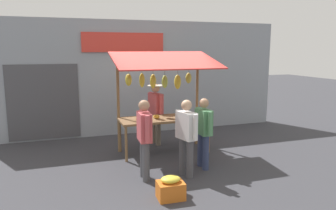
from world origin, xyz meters
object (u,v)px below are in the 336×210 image
object	(u,v)px
vendor_with_sunhat	(156,109)
shopper_with_ponytail	(186,133)
produce_crate_near	(171,188)
market_stall	(163,90)
shopper_with_shopping_bag	(204,129)
shopper_in_grey_tee	(144,134)

from	to	relation	value
vendor_with_sunhat	shopper_with_ponytail	distance (m)	2.37
vendor_with_sunhat	produce_crate_near	bearing A→B (deg)	-23.61
vendor_with_sunhat	shopper_with_ponytail	xyz separation A→B (m)	(0.07, 2.36, -0.07)
market_stall	produce_crate_near	bearing A→B (deg)	74.97
shopper_with_ponytail	shopper_with_shopping_bag	world-z (taller)	shopper_with_ponytail
market_stall	vendor_with_sunhat	size ratio (longest dim) A/B	1.52
shopper_with_ponytail	shopper_in_grey_tee	bearing A→B (deg)	68.43
produce_crate_near	shopper_in_grey_tee	bearing A→B (deg)	-78.50
vendor_with_sunhat	shopper_with_shopping_bag	bearing A→B (deg)	1.06
shopper_with_ponytail	market_stall	bearing A→B (deg)	-15.79
shopper_with_ponytail	vendor_with_sunhat	bearing A→B (deg)	-15.95
vendor_with_sunhat	shopper_with_shopping_bag	distance (m)	2.11
shopper_in_grey_tee	market_stall	bearing A→B (deg)	-26.16
vendor_with_sunhat	shopper_with_shopping_bag	size ratio (longest dim) A/B	1.07
shopper_with_ponytail	produce_crate_near	xyz separation A→B (m)	(0.64, 0.88, -0.71)
shopper_with_ponytail	produce_crate_near	bearing A→B (deg)	129.60
vendor_with_sunhat	shopper_with_shopping_bag	world-z (taller)	vendor_with_sunhat
produce_crate_near	vendor_with_sunhat	bearing A→B (deg)	-102.25
shopper_with_shopping_bag	shopper_in_grey_tee	bearing A→B (deg)	97.48
market_stall	shopper_in_grey_tee	bearing A→B (deg)	60.39
shopper_in_grey_tee	produce_crate_near	bearing A→B (deg)	-165.05
market_stall	shopper_in_grey_tee	world-z (taller)	market_stall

